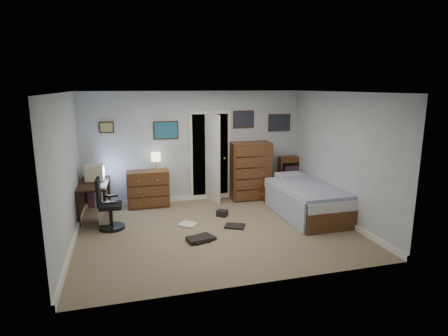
% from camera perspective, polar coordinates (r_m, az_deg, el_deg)
% --- Properties ---
extents(floor, '(5.00, 4.00, 0.02)m').
position_cam_1_polar(floor, '(7.01, -1.11, -9.52)').
color(floor, gray).
rests_on(floor, ground).
extents(computer_desk, '(0.61, 1.23, 0.70)m').
position_cam_1_polar(computer_desk, '(8.03, -19.78, -3.26)').
color(computer_desk, '#321910').
rests_on(computer_desk, floor).
extents(crt_monitor, '(0.38, 0.35, 0.34)m').
position_cam_1_polar(crt_monitor, '(8.09, -19.13, -0.67)').
color(crt_monitor, beige).
rests_on(crt_monitor, computer_desk).
extents(keyboard, '(0.15, 0.38, 0.02)m').
position_cam_1_polar(keyboard, '(7.63, -18.09, -2.61)').
color(keyboard, beige).
rests_on(keyboard, computer_desk).
extents(pc_tower, '(0.21, 0.40, 0.42)m').
position_cam_1_polar(pc_tower, '(7.58, -17.73, -6.65)').
color(pc_tower, beige).
rests_on(pc_tower, floor).
extents(office_chair, '(0.49, 0.49, 0.97)m').
position_cam_1_polar(office_chair, '(7.26, -17.31, -6.07)').
color(office_chair, black).
rests_on(office_chair, floor).
extents(media_stack, '(0.16, 0.16, 0.78)m').
position_cam_1_polar(media_stack, '(8.65, -19.66, -3.19)').
color(media_stack, maroon).
rests_on(media_stack, floor).
extents(low_dresser, '(0.90, 0.45, 0.80)m').
position_cam_1_polar(low_dresser, '(8.39, -11.51, -3.10)').
color(low_dresser, brown).
rests_on(low_dresser, floor).
extents(table_lamp, '(0.20, 0.20, 0.39)m').
position_cam_1_polar(table_lamp, '(8.25, -10.33, 1.57)').
color(table_lamp, gold).
rests_on(table_lamp, low_dresser).
extents(doorway, '(0.96, 1.12, 2.05)m').
position_cam_1_polar(doorway, '(8.94, -2.55, 2.05)').
color(doorway, black).
rests_on(doorway, floor).
extents(tall_dresser, '(0.93, 0.58, 1.34)m').
position_cam_1_polar(tall_dresser, '(8.76, 4.00, -0.41)').
color(tall_dresser, brown).
rests_on(tall_dresser, floor).
extents(headboard_bookcase, '(1.05, 0.30, 0.94)m').
position_cam_1_polar(headboard_bookcase, '(9.40, 11.32, -0.82)').
color(headboard_bookcase, brown).
rests_on(headboard_bookcase, floor).
extents(bed, '(1.16, 2.12, 0.69)m').
position_cam_1_polar(bed, '(7.90, 12.33, -4.66)').
color(bed, brown).
rests_on(bed, floor).
extents(wall_posters, '(4.38, 0.04, 0.60)m').
position_cam_1_polar(wall_posters, '(8.60, -0.72, 6.67)').
color(wall_posters, '#331E11').
rests_on(wall_posters, floor).
extents(floor_clutter, '(1.28, 1.43, 0.13)m').
position_cam_1_polar(floor_clutter, '(6.91, -2.61, -9.45)').
color(floor_clutter, black).
rests_on(floor_clutter, floor).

